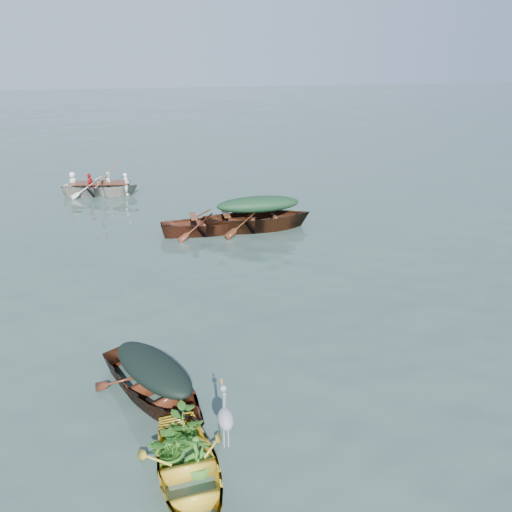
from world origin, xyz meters
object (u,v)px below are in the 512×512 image
Objects in this scene: yellow_dinghy at (190,487)px; rowed_boat at (101,195)px; green_tarp_boat at (258,229)px; dark_covered_boat at (156,398)px; heron at (226,428)px; open_wooden_boat at (210,233)px.

rowed_boat is at bearing 93.16° from yellow_dinghy.
dark_covered_boat is at bearing 155.34° from green_tarp_boat.
dark_covered_boat is 0.86× the size of rowed_boat.
rowed_boat is 4.63× the size of heron.
green_tarp_boat is at bearing 70.22° from heron.
yellow_dinghy is 0.61× the size of green_tarp_boat.
green_tarp_boat reaches higher than open_wooden_boat.
heron reaches higher than rowed_boat.
green_tarp_boat is at bearing 67.51° from yellow_dinghy.
open_wooden_boat is 1.03× the size of rowed_boat.
dark_covered_boat is 0.73× the size of green_tarp_boat.
rowed_boat is (-2.00, 13.47, 0.00)m from dark_covered_boat.
yellow_dinghy is 0.69× the size of open_wooden_boat.
green_tarp_boat is (3.48, 8.13, 0.00)m from dark_covered_boat.
yellow_dinghy is 3.30× the size of heron.
rowed_boat reaches higher than dark_covered_boat.
open_wooden_boat is 10.08m from heron.
open_wooden_boat is 6.63m from rowed_boat.
green_tarp_boat reaches higher than yellow_dinghy.
green_tarp_boat is (3.05, 10.15, 0.00)m from yellow_dinghy.
heron is at bearing -94.61° from dark_covered_boat.
heron reaches higher than dark_covered_boat.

